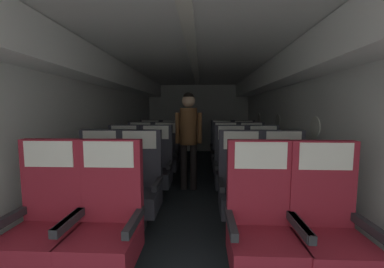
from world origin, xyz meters
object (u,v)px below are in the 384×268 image
at_px(seat_a_left_window, 45,224).
at_px(seat_a_right_aisle, 328,231).
at_px(seat_e_right_aisle, 244,149).
at_px(seat_e_right_window, 222,149).
at_px(seat_c_right_aisle, 264,169).
at_px(seat_d_left_window, 140,156).
at_px(seat_b_left_window, 98,186).
at_px(flight_attendant, 189,130).
at_px(seat_a_right_window, 262,228).
at_px(seat_b_right_aisle, 285,189).
at_px(seat_a_left_aisle, 106,226).
at_px(seat_d_right_window, 226,156).
at_px(seat_c_left_window, 123,167).
at_px(seat_d_right_aisle, 252,157).
at_px(seat_b_right_window, 241,188).
at_px(seat_b_left_aisle, 138,187).
at_px(seat_c_left_aisle, 155,168).
at_px(seat_c_right_window, 231,169).
at_px(seat_e_left_window, 150,148).
at_px(seat_e_left_aisle, 171,148).
at_px(seat_d_left_aisle, 165,156).

xyz_separation_m(seat_a_left_window, seat_a_right_aisle, (2.07, -0.00, 0.00)).
distance_m(seat_e_right_aisle, seat_e_right_window, 0.48).
bearing_deg(seat_c_right_aisle, seat_d_left_window, 156.60).
bearing_deg(seat_c_right_aisle, seat_b_left_window, -156.51).
bearing_deg(flight_attendant, seat_a_left_window, 77.69).
bearing_deg(seat_a_right_window, seat_e_right_window, 90.06).
distance_m(seat_b_left_window, seat_b_right_aisle, 2.07).
bearing_deg(seat_b_right_aisle, seat_a_left_aisle, -150.46).
distance_m(seat_a_right_aisle, seat_d_right_window, 2.73).
relative_size(seat_a_right_window, seat_c_left_window, 1.00).
bearing_deg(seat_d_right_aisle, seat_a_left_window, -127.84).
bearing_deg(seat_a_left_window, seat_b_right_window, 29.18).
height_order(seat_b_left_aisle, seat_d_right_window, same).
distance_m(seat_c_left_aisle, seat_e_right_aisle, 2.40).
height_order(seat_a_right_window, seat_c_left_window, same).
relative_size(seat_b_left_aisle, seat_d_right_window, 1.00).
xyz_separation_m(seat_c_left_window, seat_d_right_window, (1.62, 0.90, 0.00)).
bearing_deg(seat_c_right_window, seat_a_right_aisle, -75.17).
distance_m(seat_b_right_window, seat_e_right_aisle, 2.71).
relative_size(seat_a_left_aisle, seat_b_left_aisle, 1.00).
bearing_deg(seat_e_left_window, seat_e_left_aisle, -0.98).
bearing_deg(seat_c_left_window, seat_d_left_window, 89.16).
bearing_deg(seat_b_left_aisle, flight_attendant, 69.55).
bearing_deg(seat_e_left_aisle, seat_e_left_window, 179.02).
bearing_deg(seat_c_right_aisle, seat_e_left_window, 139.38).
relative_size(seat_c_right_window, seat_e_left_aisle, 1.00).
xyz_separation_m(seat_c_left_window, seat_c_left_aisle, (0.49, -0.01, 0.00)).
bearing_deg(flight_attendant, seat_b_left_aisle, 80.75).
xyz_separation_m(seat_a_right_aisle, seat_e_left_aisle, (-1.59, 3.58, 0.00)).
relative_size(seat_a_right_aisle, seat_b_left_window, 1.00).
distance_m(seat_c_right_aisle, seat_d_left_aisle, 1.83).
bearing_deg(seat_e_right_window, seat_d_right_aisle, -61.84).
distance_m(seat_a_right_aisle, seat_c_right_window, 1.84).
bearing_deg(seat_a_left_aisle, seat_e_left_aisle, 89.80).
relative_size(seat_a_left_aisle, seat_d_left_window, 1.00).
relative_size(seat_a_right_window, seat_e_right_window, 1.00).
distance_m(seat_b_right_aisle, seat_c_right_window, 0.99).
distance_m(seat_c_left_aisle, seat_e_right_window, 2.11).
relative_size(seat_a_left_aisle, seat_b_right_aisle, 1.00).
bearing_deg(seat_e_right_window, seat_e_right_aisle, -0.13).
bearing_deg(seat_d_left_window, seat_a_right_window, -59.16).
bearing_deg(seat_b_right_aisle, seat_d_right_window, 104.72).
bearing_deg(seat_d_left_aisle, seat_e_left_aisle, 89.99).
xyz_separation_m(seat_a_left_aisle, seat_d_right_aisle, (1.61, 2.67, 0.00)).
height_order(seat_b_left_aisle, seat_c_right_window, same).
xyz_separation_m(seat_a_right_aisle, seat_d_left_aisle, (-1.59, 2.70, 0.00)).
distance_m(seat_b_left_aisle, seat_d_left_aisle, 1.81).
xyz_separation_m(seat_c_left_aisle, seat_e_left_aisle, (0.00, 1.80, 0.00)).
bearing_deg(seat_d_right_window, seat_e_left_window, 150.92).
relative_size(seat_d_right_window, seat_e_left_window, 1.00).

